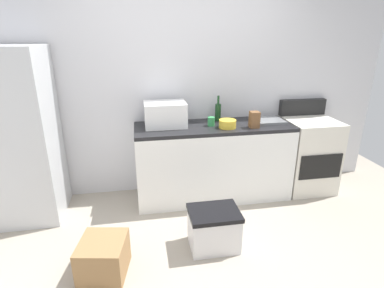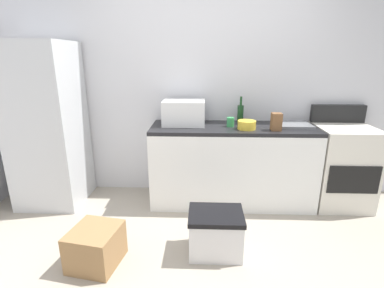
{
  "view_description": "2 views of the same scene",
  "coord_description": "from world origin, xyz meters",
  "px_view_note": "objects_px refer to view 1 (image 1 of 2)",
  "views": [
    {
      "loc": [
        -0.53,
        -2.06,
        1.9
      ],
      "look_at": [
        0.02,
        1.04,
        0.75
      ],
      "focal_mm": 28.68,
      "sensor_mm": 36.0,
      "label": 1
    },
    {
      "loc": [
        -0.04,
        -1.87,
        1.64
      ],
      "look_at": [
        -0.15,
        1.14,
        0.71
      ],
      "focal_mm": 26.9,
      "sensor_mm": 36.0,
      "label": 2
    }
  ],
  "objects_px": {
    "knife_block": "(254,120)",
    "mixing_bowl": "(228,124)",
    "coffee_mug": "(211,121)",
    "wine_bottle": "(218,112)",
    "microwave": "(165,114)",
    "cardboard_box_large": "(104,257)",
    "refrigerator": "(19,137)",
    "storage_bin": "(214,228)",
    "stove_oven": "(307,153)"
  },
  "relations": [
    {
      "from": "knife_block",
      "to": "mixing_bowl",
      "type": "height_order",
      "value": "knife_block"
    },
    {
      "from": "coffee_mug",
      "to": "mixing_bowl",
      "type": "distance_m",
      "value": 0.19
    },
    {
      "from": "mixing_bowl",
      "to": "wine_bottle",
      "type": "bearing_deg",
      "value": 95.9
    },
    {
      "from": "microwave",
      "to": "cardboard_box_large",
      "type": "distance_m",
      "value": 1.61
    },
    {
      "from": "cardboard_box_large",
      "to": "mixing_bowl",
      "type": "bearing_deg",
      "value": 37.27
    },
    {
      "from": "knife_block",
      "to": "mixing_bowl",
      "type": "bearing_deg",
      "value": 171.9
    },
    {
      "from": "refrigerator",
      "to": "cardboard_box_large",
      "type": "xyz_separation_m",
      "value": [
        0.86,
        -1.07,
        -0.74
      ]
    },
    {
      "from": "microwave",
      "to": "storage_bin",
      "type": "relative_size",
      "value": 1.0
    },
    {
      "from": "wine_bottle",
      "to": "knife_block",
      "type": "distance_m",
      "value": 0.48
    },
    {
      "from": "microwave",
      "to": "storage_bin",
      "type": "distance_m",
      "value": 1.36
    },
    {
      "from": "knife_block",
      "to": "mixing_bowl",
      "type": "xyz_separation_m",
      "value": [
        -0.29,
        0.04,
        -0.04
      ]
    },
    {
      "from": "refrigerator",
      "to": "coffee_mug",
      "type": "bearing_deg",
      "value": 1.07
    },
    {
      "from": "wine_bottle",
      "to": "coffee_mug",
      "type": "bearing_deg",
      "value": -122.94
    },
    {
      "from": "wine_bottle",
      "to": "mixing_bowl",
      "type": "relative_size",
      "value": 1.58
    },
    {
      "from": "coffee_mug",
      "to": "cardboard_box_large",
      "type": "relative_size",
      "value": 0.26
    },
    {
      "from": "stove_oven",
      "to": "storage_bin",
      "type": "relative_size",
      "value": 2.39
    },
    {
      "from": "refrigerator",
      "to": "cardboard_box_large",
      "type": "bearing_deg",
      "value": -51.34
    },
    {
      "from": "refrigerator",
      "to": "stove_oven",
      "type": "bearing_deg",
      "value": 0.97
    },
    {
      "from": "mixing_bowl",
      "to": "cardboard_box_large",
      "type": "height_order",
      "value": "mixing_bowl"
    },
    {
      "from": "knife_block",
      "to": "cardboard_box_large",
      "type": "distance_m",
      "value": 2.05
    },
    {
      "from": "cardboard_box_large",
      "to": "knife_block",
      "type": "bearing_deg",
      "value": 30.82
    },
    {
      "from": "coffee_mug",
      "to": "knife_block",
      "type": "bearing_deg",
      "value": -18.02
    },
    {
      "from": "stove_oven",
      "to": "coffee_mug",
      "type": "distance_m",
      "value": 1.35
    },
    {
      "from": "stove_oven",
      "to": "cardboard_box_large",
      "type": "distance_m",
      "value": 2.68
    },
    {
      "from": "stove_oven",
      "to": "wine_bottle",
      "type": "relative_size",
      "value": 3.67
    },
    {
      "from": "wine_bottle",
      "to": "knife_block",
      "type": "bearing_deg",
      "value": -46.88
    },
    {
      "from": "refrigerator",
      "to": "microwave",
      "type": "bearing_deg",
      "value": 4.54
    },
    {
      "from": "refrigerator",
      "to": "storage_bin",
      "type": "xyz_separation_m",
      "value": [
        1.83,
        -0.89,
        -0.7
      ]
    },
    {
      "from": "coffee_mug",
      "to": "knife_block",
      "type": "distance_m",
      "value": 0.48
    },
    {
      "from": "wine_bottle",
      "to": "coffee_mug",
      "type": "xyz_separation_m",
      "value": [
        -0.13,
        -0.2,
        -0.06
      ]
    },
    {
      "from": "microwave",
      "to": "wine_bottle",
      "type": "relative_size",
      "value": 1.53
    },
    {
      "from": "stove_oven",
      "to": "mixing_bowl",
      "type": "bearing_deg",
      "value": -173.56
    },
    {
      "from": "microwave",
      "to": "cardboard_box_large",
      "type": "bearing_deg",
      "value": -118.51
    },
    {
      "from": "mixing_bowl",
      "to": "cardboard_box_large",
      "type": "distance_m",
      "value": 1.83
    },
    {
      "from": "storage_bin",
      "to": "refrigerator",
      "type": "bearing_deg",
      "value": 154.09
    },
    {
      "from": "refrigerator",
      "to": "microwave",
      "type": "xyz_separation_m",
      "value": [
        1.5,
        0.12,
        0.14
      ]
    },
    {
      "from": "storage_bin",
      "to": "cardboard_box_large",
      "type": "bearing_deg",
      "value": -169.53
    },
    {
      "from": "stove_oven",
      "to": "coffee_mug",
      "type": "xyz_separation_m",
      "value": [
        -1.26,
        -0.02,
        0.48
      ]
    },
    {
      "from": "knife_block",
      "to": "storage_bin",
      "type": "distance_m",
      "value": 1.28
    },
    {
      "from": "refrigerator",
      "to": "mixing_bowl",
      "type": "relative_size",
      "value": 9.41
    },
    {
      "from": "refrigerator",
      "to": "coffee_mug",
      "type": "xyz_separation_m",
      "value": [
        2.01,
        0.04,
        0.06
      ]
    },
    {
      "from": "knife_block",
      "to": "cardboard_box_large",
      "type": "bearing_deg",
      "value": -149.18
    },
    {
      "from": "stove_oven",
      "to": "wine_bottle",
      "type": "xyz_separation_m",
      "value": [
        -1.13,
        0.18,
        0.54
      ]
    },
    {
      "from": "stove_oven",
      "to": "microwave",
      "type": "relative_size",
      "value": 2.39
    },
    {
      "from": "coffee_mug",
      "to": "microwave",
      "type": "bearing_deg",
      "value": 170.89
    },
    {
      "from": "mixing_bowl",
      "to": "storage_bin",
      "type": "distance_m",
      "value": 1.17
    },
    {
      "from": "refrigerator",
      "to": "coffee_mug",
      "type": "relative_size",
      "value": 17.87
    },
    {
      "from": "coffee_mug",
      "to": "mixing_bowl",
      "type": "relative_size",
      "value": 0.53
    },
    {
      "from": "microwave",
      "to": "storage_bin",
      "type": "xyz_separation_m",
      "value": [
        0.33,
        -1.01,
        -0.84
      ]
    },
    {
      "from": "coffee_mug",
      "to": "storage_bin",
      "type": "height_order",
      "value": "coffee_mug"
    }
  ]
}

